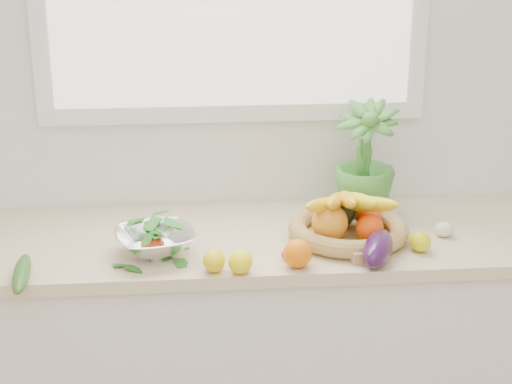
{
  "coord_description": "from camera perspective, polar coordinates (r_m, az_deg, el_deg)",
  "views": [
    {
      "loc": [
        -0.15,
        -0.35,
        1.87
      ],
      "look_at": [
        0.05,
        1.93,
        1.05
      ],
      "focal_mm": 55.0,
      "sensor_mm": 36.0,
      "label": 1
    }
  ],
  "objects": [
    {
      "name": "garlic_a",
      "position": [
        2.52,
        8.23,
        -2.65
      ],
      "size": [
        0.07,
        0.07,
        0.04
      ],
      "primitive_type": "ellipsoid",
      "rotation": [
        0.0,
        0.0,
        0.42
      ],
      "color": "silver",
      "rests_on": "countertop"
    },
    {
      "name": "lemon_b",
      "position": [
        2.25,
        -3.07,
        -5.01
      ],
      "size": [
        0.08,
        0.09,
        0.06
      ],
      "primitive_type": "ellipsoid",
      "rotation": [
        0.0,
        0.0,
        -0.16
      ],
      "color": "yellow",
      "rests_on": "countertop"
    },
    {
      "name": "fruit_basket",
      "position": [
        2.47,
        6.67,
        -2.24
      ],
      "size": [
        0.39,
        0.39,
        0.19
      ],
      "color": "tan",
      "rests_on": "countertop"
    },
    {
      "name": "orange_loose",
      "position": [
        2.27,
        3.04,
        -4.5
      ],
      "size": [
        0.11,
        0.11,
        0.08
      ],
      "primitive_type": "sphere",
      "rotation": [
        0.0,
        0.0,
        -0.39
      ],
      "color": "orange",
      "rests_on": "countertop"
    },
    {
      "name": "garlic_b",
      "position": [
        2.51,
        4.97,
        -2.6
      ],
      "size": [
        0.06,
        0.06,
        0.05
      ],
      "primitive_type": "ellipsoid",
      "rotation": [
        0.0,
        0.0,
        0.09
      ],
      "color": "silver",
      "rests_on": "countertop"
    },
    {
      "name": "apple",
      "position": [
        2.36,
        -7.53,
        -3.82
      ],
      "size": [
        0.09,
        0.09,
        0.07
      ],
      "primitive_type": "sphere",
      "rotation": [
        0.0,
        0.0,
        0.26
      ],
      "color": "#AF290E",
      "rests_on": "countertop"
    },
    {
      "name": "colander_with_spinach",
      "position": [
        2.35,
        -7.36,
        -3.19
      ],
      "size": [
        0.28,
        0.28,
        0.12
      ],
      "color": "silver",
      "rests_on": "countertop"
    },
    {
      "name": "lemon_a",
      "position": [
        2.23,
        -1.14,
        -5.07
      ],
      "size": [
        0.09,
        0.1,
        0.07
      ],
      "primitive_type": "ellipsoid",
      "rotation": [
        0.0,
        0.0,
        -0.2
      ],
      "color": "#F6EC0D",
      "rests_on": "countertop"
    },
    {
      "name": "garlic_c",
      "position": [
        2.55,
        13.51,
        -2.66
      ],
      "size": [
        0.07,
        0.07,
        0.05
      ],
      "primitive_type": "ellipsoid",
      "rotation": [
        0.0,
        0.0,
        0.28
      ],
      "color": "silver",
      "rests_on": "countertop"
    },
    {
      "name": "eggplant",
      "position": [
        2.32,
        8.85,
        -4.09
      ],
      "size": [
        0.16,
        0.23,
        0.09
      ],
      "primitive_type": "ellipsoid",
      "rotation": [
        0.0,
        0.0,
        -0.39
      ],
      "color": "#30103B",
      "rests_on": "countertop"
    },
    {
      "name": "counter_cabinet",
      "position": [
        2.72,
        -1.11,
        -12.29
      ],
      "size": [
        2.2,
        0.58,
        0.86
      ],
      "primitive_type": "cube",
      "color": "silver",
      "rests_on": "ground"
    },
    {
      "name": "radish",
      "position": [
        2.33,
        2.2,
        -4.59
      ],
      "size": [
        0.03,
        0.03,
        0.03
      ],
      "primitive_type": "sphere",
      "rotation": [
        0.0,
        0.0,
        -0.25
      ],
      "color": "red",
      "rests_on": "countertop"
    },
    {
      "name": "countertop",
      "position": [
        2.51,
        -1.18,
        -3.54
      ],
      "size": [
        2.24,
        0.62,
        0.04
      ],
      "primitive_type": "cube",
      "color": "beige",
      "rests_on": "counter_cabinet"
    },
    {
      "name": "potted_herb",
      "position": [
        2.61,
        7.89,
        2.46
      ],
      "size": [
        0.28,
        0.28,
        0.38
      ],
      "primitive_type": "imported",
      "rotation": [
        0.0,
        0.0,
        -0.41
      ],
      "color": "#418931",
      "rests_on": "countertop"
    },
    {
      "name": "ginger",
      "position": [
        2.33,
        8.25,
        -4.58
      ],
      "size": [
        0.12,
        0.06,
        0.04
      ],
      "primitive_type": "cube",
      "rotation": [
        0.0,
        0.0,
        0.13
      ],
      "color": "tan",
      "rests_on": "countertop"
    },
    {
      "name": "cucumber",
      "position": [
        2.28,
        -16.67,
        -5.69
      ],
      "size": [
        0.07,
        0.25,
        0.05
      ],
      "primitive_type": "ellipsoid",
      "rotation": [
        0.0,
        0.0,
        0.08
      ],
      "color": "#215B1B",
      "rests_on": "countertop"
    },
    {
      "name": "back_wall",
      "position": [
        2.66,
        -1.7,
        8.39
      ],
      "size": [
        4.5,
        0.02,
        2.7
      ],
      "primitive_type": "cube",
      "color": "white",
      "rests_on": "ground"
    },
    {
      "name": "lemon_c",
      "position": [
        2.42,
        11.83,
        -3.55
      ],
      "size": [
        0.08,
        0.09,
        0.06
      ],
      "primitive_type": "ellipsoid",
      "rotation": [
        0.0,
        0.0,
        0.22
      ],
      "color": "#D0CA0B",
      "rests_on": "countertop"
    }
  ]
}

